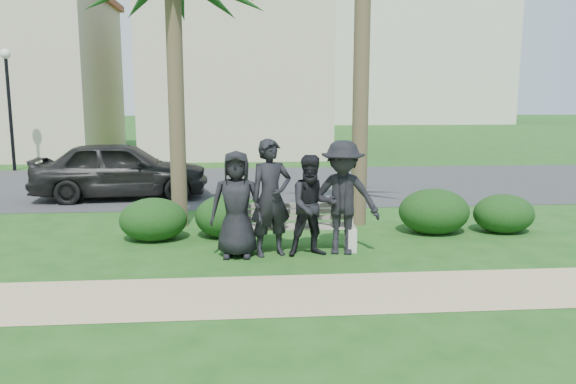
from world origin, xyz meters
The scene contains 17 objects.
ground centered at (0.00, 0.00, 0.00)m, with size 160.00×160.00×0.00m, color #194914.
footpath centered at (0.00, -1.80, 0.00)m, with size 30.00×1.60×0.01m, color tan.
asphalt_street centered at (0.00, 8.00, 0.00)m, with size 160.00×8.00×0.01m, color #2D2D30.
stucco_bldg_right centered at (-1.00, 18.00, 3.66)m, with size 8.40×8.40×7.30m.
hotel_tower centered at (14.00, 55.00, 13.41)m, with size 26.00×18.00×37.30m.
street_lamp centered at (-9.00, 12.00, 2.94)m, with size 0.36×0.36×4.29m.
park_bench centered at (-0.01, 0.42, 0.34)m, with size 2.18×0.57×0.76m.
man_a centered at (-0.94, 0.08, 0.87)m, with size 0.85×0.55×1.74m, color black.
man_b centered at (-0.37, 0.13, 0.96)m, with size 0.70×0.46×1.93m, color black.
man_c centered at (0.30, 0.05, 0.83)m, with size 0.81×0.63×1.67m, color black.
man_d centered at (0.81, 0.14, 0.95)m, with size 1.22×0.70×1.89m, color black.
hedge_a centered at (-2.47, 1.33, 0.40)m, with size 1.23×1.02×0.80m, color black.
hedge_b centered at (-2.46, 1.33, 0.39)m, with size 1.18×0.98×0.77m, color black.
hedge_c centered at (-1.09, 1.46, 0.41)m, with size 1.27×1.05×0.83m, color black.
hedge_e centered at (2.84, 1.43, 0.44)m, with size 1.36×1.12×0.89m, color black.
hedge_f centered at (4.21, 1.38, 0.38)m, with size 1.17×0.97×0.76m, color black.
car_a centered at (-3.94, 5.83, 0.75)m, with size 1.77×4.40×1.50m, color black.
Camera 1 is at (-0.86, -8.88, 2.56)m, focal length 35.00 mm.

